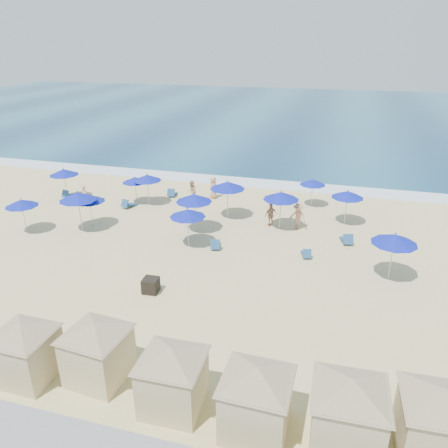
{
  "coord_description": "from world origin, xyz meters",
  "views": [
    {
      "loc": [
        7.21,
        -20.09,
        11.6
      ],
      "look_at": [
        0.71,
        3.0,
        1.38
      ],
      "focal_mm": 35.0,
      "sensor_mm": 36.0,
      "label": 1
    }
  ],
  "objects_px": {
    "cabana_0": "(24,344)",
    "umbrella_1": "(89,198)",
    "umbrella_8": "(281,196)",
    "umbrella_12": "(21,203)",
    "umbrella_0": "(64,172)",
    "umbrella_7": "(228,185)",
    "beachgoer_4": "(213,188)",
    "umbrella_10": "(348,194)",
    "umbrella_6": "(188,213)",
    "umbrella_2": "(147,178)",
    "beachgoer_1": "(192,192)",
    "cabana_1": "(97,343)",
    "umbrella_9": "(313,182)",
    "cabana_5": "(439,415)",
    "umbrella_4": "(135,180)",
    "beachgoer_2": "(271,215)",
    "umbrella_3": "(78,196)",
    "trash_bin": "(151,285)",
    "beachgoer_0": "(85,196)",
    "cabana_4": "(349,404)",
    "cabana_2": "(172,370)",
    "umbrella_11": "(395,239)",
    "umbrella_5": "(194,198)",
    "cabana_3": "(257,391)",
    "beachgoer_3": "(298,216)"
  },
  "relations": [
    {
      "from": "cabana_4",
      "to": "umbrella_4",
      "type": "xyz_separation_m",
      "value": [
        -15.82,
        17.86,
        0.25
      ]
    },
    {
      "from": "cabana_4",
      "to": "umbrella_7",
      "type": "bearing_deg",
      "value": 116.31
    },
    {
      "from": "cabana_4",
      "to": "beachgoer_0",
      "type": "distance_m",
      "value": 25.11
    },
    {
      "from": "umbrella_6",
      "to": "umbrella_11",
      "type": "height_order",
      "value": "umbrella_11"
    },
    {
      "from": "umbrella_9",
      "to": "beachgoer_4",
      "type": "relative_size",
      "value": 1.25
    },
    {
      "from": "cabana_5",
      "to": "umbrella_2",
      "type": "relative_size",
      "value": 1.85
    },
    {
      "from": "umbrella_0",
      "to": "umbrella_7",
      "type": "bearing_deg",
      "value": -1.47
    },
    {
      "from": "cabana_0",
      "to": "umbrella_9",
      "type": "relative_size",
      "value": 1.92
    },
    {
      "from": "cabana_5",
      "to": "umbrella_12",
      "type": "relative_size",
      "value": 1.92
    },
    {
      "from": "cabana_1",
      "to": "umbrella_8",
      "type": "height_order",
      "value": "cabana_1"
    },
    {
      "from": "umbrella_10",
      "to": "beachgoer_1",
      "type": "height_order",
      "value": "umbrella_10"
    },
    {
      "from": "trash_bin",
      "to": "cabana_1",
      "type": "xyz_separation_m",
      "value": [
        0.7,
        -5.97,
        1.17
      ]
    },
    {
      "from": "beachgoer_0",
      "to": "beachgoer_1",
      "type": "distance_m",
      "value": 7.93
    },
    {
      "from": "umbrella_9",
      "to": "beachgoer_0",
      "type": "xyz_separation_m",
      "value": [
        -16.21,
        -4.67,
        -1.05
      ]
    },
    {
      "from": "umbrella_6",
      "to": "beachgoer_3",
      "type": "bearing_deg",
      "value": 35.95
    },
    {
      "from": "umbrella_0",
      "to": "umbrella_8",
      "type": "distance_m",
      "value": 17.0
    },
    {
      "from": "umbrella_4",
      "to": "umbrella_6",
      "type": "xyz_separation_m",
      "value": [
        6.36,
        -5.9,
        0.26
      ]
    },
    {
      "from": "beachgoer_4",
      "to": "umbrella_10",
      "type": "bearing_deg",
      "value": 62.83
    },
    {
      "from": "beachgoer_3",
      "to": "umbrella_5",
      "type": "bearing_deg",
      "value": -140.65
    },
    {
      "from": "cabana_4",
      "to": "umbrella_4",
      "type": "height_order",
      "value": "cabana_4"
    },
    {
      "from": "umbrella_6",
      "to": "umbrella_4",
      "type": "bearing_deg",
      "value": 137.12
    },
    {
      "from": "umbrella_10",
      "to": "beachgoer_2",
      "type": "xyz_separation_m",
      "value": [
        -4.79,
        -1.7,
        -1.32
      ]
    },
    {
      "from": "umbrella_6",
      "to": "beachgoer_0",
      "type": "distance_m",
      "value": 10.67
    },
    {
      "from": "cabana_2",
      "to": "umbrella_9",
      "type": "bearing_deg",
      "value": 82.67
    },
    {
      "from": "umbrella_1",
      "to": "umbrella_12",
      "type": "distance_m",
      "value": 4.14
    },
    {
      "from": "beachgoer_4",
      "to": "umbrella_7",
      "type": "bearing_deg",
      "value": 17.41
    },
    {
      "from": "umbrella_8",
      "to": "umbrella_12",
      "type": "bearing_deg",
      "value": -162.36
    },
    {
      "from": "umbrella_6",
      "to": "umbrella_2",
      "type": "bearing_deg",
      "value": 131.89
    },
    {
      "from": "umbrella_6",
      "to": "umbrella_9",
      "type": "bearing_deg",
      "value": 53.92
    },
    {
      "from": "cabana_2",
      "to": "umbrella_0",
      "type": "relative_size",
      "value": 1.7
    },
    {
      "from": "umbrella_12",
      "to": "beachgoer_0",
      "type": "xyz_separation_m",
      "value": [
        1.12,
        5.19,
        -1.19
      ]
    },
    {
      "from": "cabana_2",
      "to": "umbrella_0",
      "type": "xyz_separation_m",
      "value": [
        -15.86,
        17.29,
        0.65
      ]
    },
    {
      "from": "umbrella_7",
      "to": "beachgoer_1",
      "type": "bearing_deg",
      "value": 146.46
    },
    {
      "from": "beachgoer_1",
      "to": "beachgoer_2",
      "type": "relative_size",
      "value": 1.09
    },
    {
      "from": "beachgoer_1",
      "to": "cabana_1",
      "type": "bearing_deg",
      "value": -7.31
    },
    {
      "from": "umbrella_6",
      "to": "cabana_0",
      "type": "bearing_deg",
      "value": -98.71
    },
    {
      "from": "cabana_0",
      "to": "umbrella_1",
      "type": "distance_m",
      "value": 14.21
    },
    {
      "from": "umbrella_5",
      "to": "umbrella_11",
      "type": "bearing_deg",
      "value": -14.48
    },
    {
      "from": "umbrella_11",
      "to": "cabana_3",
      "type": "bearing_deg",
      "value": -112.75
    },
    {
      "from": "umbrella_12",
      "to": "beachgoer_1",
      "type": "relative_size",
      "value": 1.37
    },
    {
      "from": "beachgoer_4",
      "to": "beachgoer_2",
      "type": "bearing_deg",
      "value": 38.31
    },
    {
      "from": "umbrella_5",
      "to": "beachgoer_1",
      "type": "xyz_separation_m",
      "value": [
        -2.04,
        5.17,
        -1.46
      ]
    },
    {
      "from": "umbrella_11",
      "to": "umbrella_12",
      "type": "xyz_separation_m",
      "value": [
        -22.25,
        -0.03,
        -0.28
      ]
    },
    {
      "from": "umbrella_7",
      "to": "beachgoer_2",
      "type": "bearing_deg",
      "value": -10.86
    },
    {
      "from": "umbrella_7",
      "to": "umbrella_3",
      "type": "bearing_deg",
      "value": -151.3
    },
    {
      "from": "umbrella_7",
      "to": "umbrella_9",
      "type": "distance_m",
      "value": 6.71
    },
    {
      "from": "trash_bin",
      "to": "umbrella_3",
      "type": "xyz_separation_m",
      "value": [
        -7.54,
        5.75,
        1.98
      ]
    },
    {
      "from": "umbrella_4",
      "to": "beachgoer_2",
      "type": "bearing_deg",
      "value": -8.03
    },
    {
      "from": "cabana_4",
      "to": "umbrella_9",
      "type": "height_order",
      "value": "cabana_4"
    },
    {
      "from": "umbrella_1",
      "to": "beachgoer_2",
      "type": "distance_m",
      "value": 11.98
    }
  ]
}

